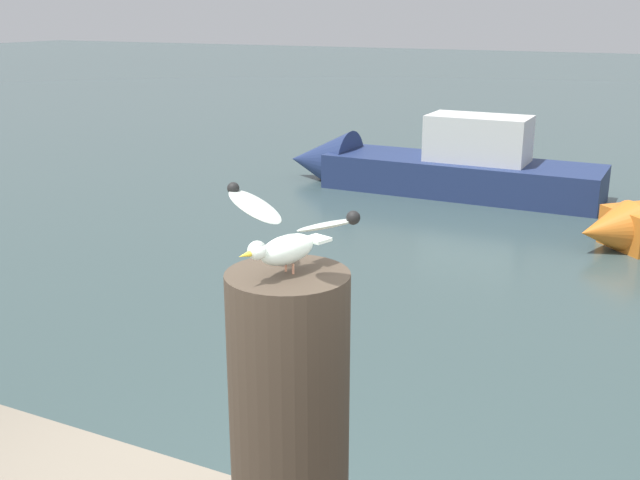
# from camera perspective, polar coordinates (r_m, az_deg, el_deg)

# --- Properties ---
(mooring_post) EXTENTS (0.43, 0.43, 1.15)m
(mooring_post) POSITION_cam_1_polar(r_m,az_deg,el_deg) (2.83, -2.31, -13.55)
(mooring_post) COLOR #382D23
(mooring_post) RESTS_ON harbor_quay
(seagull) EXTENTS (0.60, 0.39, 0.27)m
(seagull) POSITION_cam_1_polar(r_m,az_deg,el_deg) (2.54, -2.56, 0.27)
(seagull) COLOR tan
(seagull) RESTS_ON mooring_post
(boat_navy) EXTENTS (5.95, 1.46, 1.73)m
(boat_navy) POSITION_cam_1_polar(r_m,az_deg,el_deg) (14.22, 7.72, 5.51)
(boat_navy) COLOR navy
(boat_navy) RESTS_ON ground_plane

